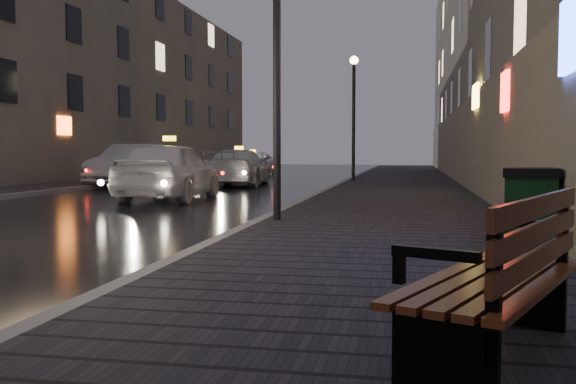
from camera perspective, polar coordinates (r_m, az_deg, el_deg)
name	(u,v)px	position (r m, az deg, el deg)	size (l,w,h in m)	color
sidewalk	(401,184)	(26.54, 10.04, 0.73)	(4.60, 58.00, 0.15)	black
curb	(343,183)	(26.68, 4.88, 0.79)	(0.20, 58.00, 0.15)	slate
sidewalk_far	(114,181)	(29.53, -15.21, 0.96)	(2.40, 58.00, 0.15)	black
curb_far	(141,181)	(28.99, -12.90, 0.94)	(0.20, 58.00, 0.15)	slate
building_near	(476,38)	(31.06, 16.36, 12.96)	(1.80, 50.00, 13.00)	#605B54
building_far_c	(164,95)	(48.09, -11.01, 8.50)	(6.00, 22.00, 11.00)	#6B6051
lamp_near	(277,36)	(11.94, -1.00, 13.66)	(0.36, 0.36, 5.28)	black
lamp_far	(354,102)	(27.69, 5.87, 7.96)	(0.36, 0.36, 5.28)	black
bench	(506,277)	(4.14, 18.80, -7.15)	(1.41, 2.10, 1.02)	black
trash_bin	(531,208)	(8.92, 20.76, -1.30)	(0.79, 0.79, 1.05)	black
taxi_near	(170,171)	(18.73, -10.47, 1.89)	(2.01, 4.99, 1.70)	silver
car_left_mid	(133,165)	(26.72, -13.63, 2.36)	(1.79, 5.14, 1.69)	#A4A4AC
taxi_mid	(239,168)	(26.10, -4.37, 2.17)	(2.05, 5.05, 1.47)	silver
taxi_far	(253,164)	(37.14, -3.17, 2.54)	(2.23, 4.83, 1.34)	silver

